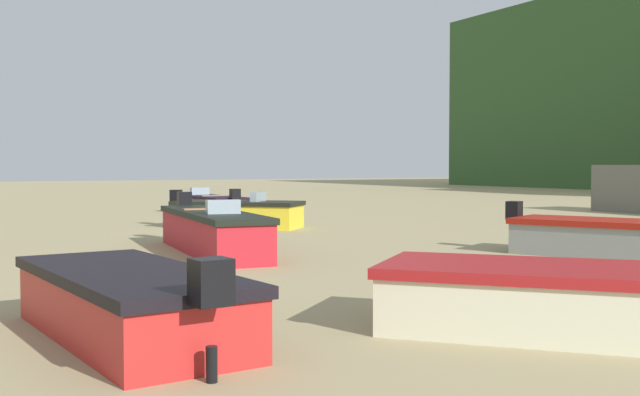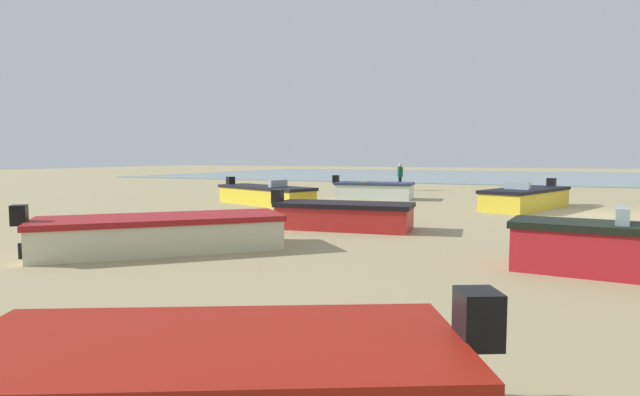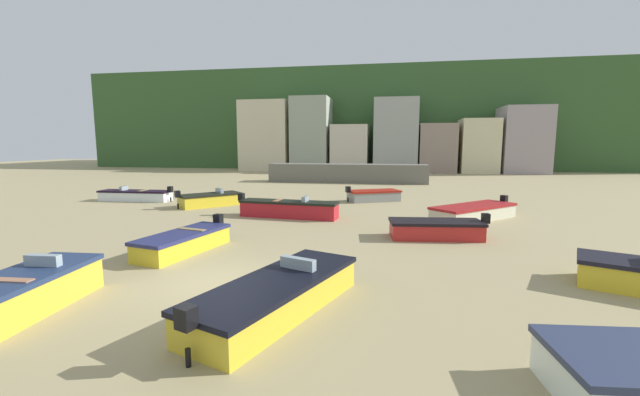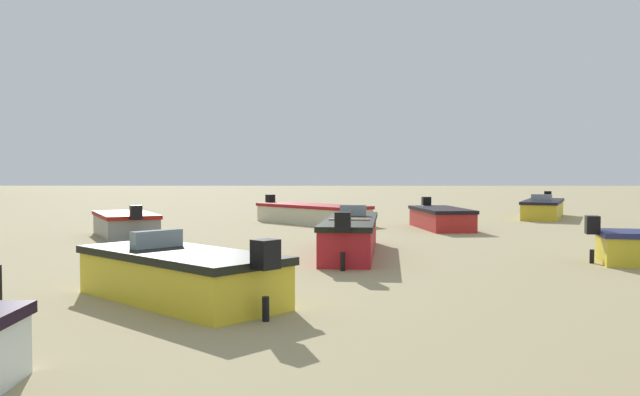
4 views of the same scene
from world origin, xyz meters
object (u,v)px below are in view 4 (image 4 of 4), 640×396
(boat_yellow_2, at_px, (543,209))
(boat_red_6, at_px, (441,218))
(boat_yellow_1, at_px, (180,275))
(boat_grey_5, at_px, (125,225))
(boat_cream_9, at_px, (312,214))
(boat_red_10, at_px, (351,236))

(boat_yellow_2, distance_m, boat_red_6, 7.91)
(boat_yellow_1, relative_size, boat_yellow_2, 0.74)
(boat_grey_5, distance_m, boat_red_6, 10.78)
(boat_yellow_1, height_order, boat_yellow_2, boat_yellow_1)
(boat_yellow_1, bearing_deg, boat_yellow_2, 10.57)
(boat_yellow_1, bearing_deg, boat_grey_5, 64.51)
(boat_yellow_2, height_order, boat_cream_9, boat_yellow_2)
(boat_yellow_1, distance_m, boat_red_6, 14.56)
(boat_grey_5, bearing_deg, boat_red_6, -10.19)
(boat_grey_5, distance_m, boat_red_10, 8.05)
(boat_red_6, bearing_deg, boat_yellow_2, -140.60)
(boat_yellow_1, bearing_deg, boat_red_10, 16.79)
(boat_red_10, bearing_deg, boat_yellow_1, -110.57)
(boat_red_6, bearing_deg, boat_yellow_1, 57.71)
(boat_yellow_1, height_order, boat_cream_9, boat_yellow_1)
(boat_yellow_1, relative_size, boat_red_10, 0.68)
(boat_cream_9, relative_size, boat_red_10, 0.87)
(boat_cream_9, bearing_deg, boat_yellow_2, 154.54)
(boat_cream_9, distance_m, boat_red_10, 9.68)
(boat_yellow_2, bearing_deg, boat_red_6, 68.75)
(boat_yellow_2, height_order, boat_red_6, boat_yellow_2)
(boat_yellow_1, relative_size, boat_red_6, 0.93)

